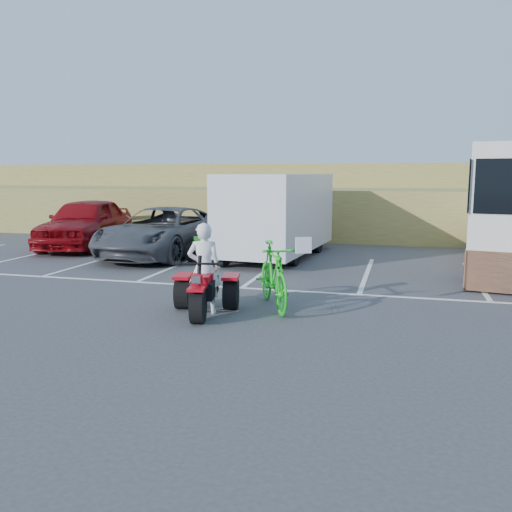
% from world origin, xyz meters
% --- Properties ---
extents(ground, '(100.00, 100.00, 0.00)m').
position_xyz_m(ground, '(0.00, 0.00, 0.00)').
color(ground, '#3B3B3E').
rests_on(ground, ground).
extents(parking_stripes, '(28.00, 5.16, 0.01)m').
position_xyz_m(parking_stripes, '(0.87, 4.07, 0.00)').
color(parking_stripes, white).
rests_on(parking_stripes, ground).
extents(grass_embankment, '(40.00, 8.50, 3.10)m').
position_xyz_m(grass_embankment, '(0.00, 15.48, 1.42)').
color(grass_embankment, olive).
rests_on(grass_embankment, ground).
extents(red_trike_atv, '(1.57, 1.90, 1.09)m').
position_xyz_m(red_trike_atv, '(-0.01, -0.11, 0.00)').
color(red_trike_atv, '#BA0A15').
rests_on(red_trike_atv, ground).
extents(rider, '(0.70, 0.53, 1.74)m').
position_xyz_m(rider, '(-0.04, 0.04, 0.87)').
color(rider, white).
rests_on(rider, ground).
extents(green_dirt_bike, '(1.51, 2.24, 1.32)m').
position_xyz_m(green_dirt_bike, '(1.15, 0.74, 0.66)').
color(green_dirt_bike, '#14BF19').
rests_on(green_dirt_bike, ground).
extents(grey_pickup, '(2.85, 5.74, 1.56)m').
position_xyz_m(grey_pickup, '(-3.89, 6.53, 0.78)').
color(grey_pickup, '#424449').
rests_on(grey_pickup, ground).
extents(red_car, '(3.00, 5.54, 1.79)m').
position_xyz_m(red_car, '(-7.40, 7.65, 0.89)').
color(red_car, maroon).
rests_on(red_car, ground).
extents(cargo_trailer, '(2.74, 5.80, 2.62)m').
position_xyz_m(cargo_trailer, '(-0.24, 7.23, 1.42)').
color(cargo_trailer, silver).
rests_on(cargo_trailer, ground).
extents(quad_atv_blue, '(1.36, 1.74, 1.07)m').
position_xyz_m(quad_atv_blue, '(-1.99, 8.06, 0.00)').
color(quad_atv_blue, navy).
rests_on(quad_atv_blue, ground).
extents(quad_atv_green, '(1.83, 2.08, 1.12)m').
position_xyz_m(quad_atv_green, '(-1.64, 5.73, 0.00)').
color(quad_atv_green, '#145A14').
rests_on(quad_atv_green, ground).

